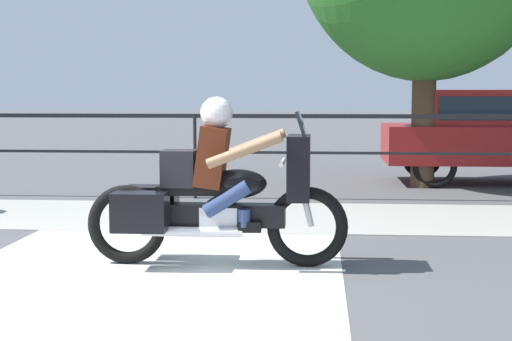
# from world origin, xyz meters

# --- Properties ---
(ground_plane) EXTENTS (120.00, 120.00, 0.00)m
(ground_plane) POSITION_xyz_m (0.00, 0.00, 0.00)
(ground_plane) COLOR #4C4C4F
(sidewalk_band) EXTENTS (44.00, 2.40, 0.01)m
(sidewalk_band) POSITION_xyz_m (0.00, 3.40, 0.01)
(sidewalk_band) COLOR #99968E
(sidewalk_band) RESTS_ON ground
(crosswalk_band) EXTENTS (3.37, 6.00, 0.01)m
(crosswalk_band) POSITION_xyz_m (0.35, -0.20, 0.00)
(crosswalk_band) COLOR silver
(crosswalk_band) RESTS_ON ground
(fence_railing) EXTENTS (36.00, 0.05, 1.25)m
(fence_railing) POSITION_xyz_m (0.00, 5.03, 0.98)
(fence_railing) COLOR black
(fence_railing) RESTS_ON ground
(motorcycle) EXTENTS (2.37, 0.76, 1.53)m
(motorcycle) POSITION_xyz_m (0.88, 0.59, 0.67)
(motorcycle) COLOR black
(motorcycle) RESTS_ON ground
(parked_car) EXTENTS (3.95, 1.75, 1.60)m
(parked_car) POSITION_xyz_m (4.84, 7.36, 0.92)
(parked_car) COLOR maroon
(parked_car) RESTS_ON ground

